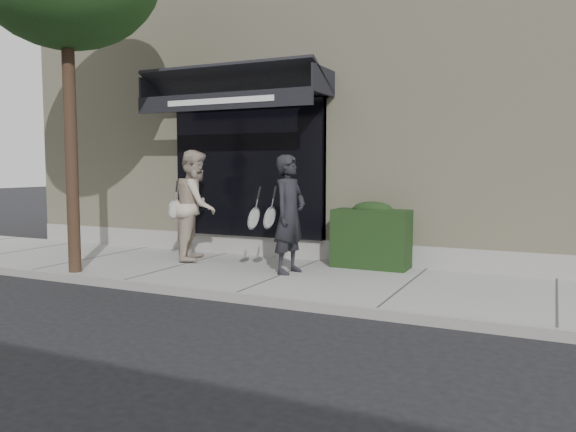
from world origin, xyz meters
The scene contains 7 objects.
ground centered at (0.00, 0.00, 0.00)m, with size 80.00×80.00×0.00m, color black.
sidewalk centered at (0.00, 0.00, 0.06)m, with size 20.00×3.00×0.12m, color gray.
curb centered at (0.00, -1.55, 0.07)m, with size 20.00×0.10×0.14m, color gray.
building_facade centered at (-0.01, 4.96, 2.74)m, with size 14.30×8.04×5.64m.
hedge centered at (1.10, 1.25, 0.66)m, with size 1.30×0.70×1.14m.
pedestrian_front centered at (0.05, 0.13, 1.08)m, with size 0.83×0.92×1.93m.
pedestrian_back centered at (-2.09, 0.59, 1.14)m, with size 1.10×1.21×2.04m.
Camera 1 is at (3.92, -8.05, 1.85)m, focal length 35.00 mm.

